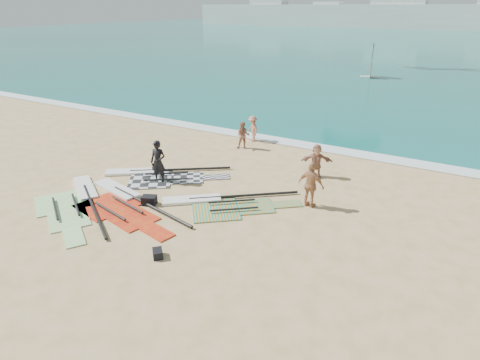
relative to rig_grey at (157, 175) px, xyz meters
The scene contains 16 objects.
ground 6.19m from the rig_grey, 45.30° to the right, with size 300.00×300.00×0.00m, color #D8B17E.
sea 127.67m from the rig_grey, 88.04° to the left, with size 300.00×240.00×0.06m, color #0D615C.
surf_line 9.02m from the rig_grey, 61.12° to the left, with size 300.00×1.20×0.04m, color white.
far_town 146.11m from the rig_grey, 94.46° to the left, with size 160.00×8.00×12.00m.
rig_grey is the anchor object (origin of this frame).
rig_green 3.99m from the rig_grey, 104.77° to the right, with size 5.50×4.70×0.20m.
rig_orange 4.39m from the rig_grey, 13.37° to the right, with size 5.43×4.42×0.20m.
rig_red 3.03m from the rig_grey, 76.83° to the right, with size 6.32×3.15×0.20m.
gear_bag_near 3.00m from the rig_grey, 55.02° to the right, with size 0.58×0.42×0.37m, color black.
gear_bag_far 6.91m from the rig_grey, 49.01° to the right, with size 0.44×0.31×0.27m, color black.
person_wetsuit 1.20m from the rig_grey, 38.76° to the right, with size 0.73×0.48×1.99m, color black.
beachgoer_left 5.88m from the rig_grey, 73.96° to the left, with size 0.76×0.59×1.57m, color #A46B52.
beachgoer_mid 7.28m from the rig_grey, 78.63° to the left, with size 1.00×0.58×1.55m, color #B9705A.
beachgoer_back 7.62m from the rig_grey, ahead, with size 1.12×0.47×1.92m, color tan.
beachgoer_right 7.67m from the rig_grey, 29.71° to the left, with size 1.49×0.47×1.60m, color #A36D53.
windsurfer_left 34.43m from the rig_grey, 86.73° to the left, with size 2.18×2.50×3.83m.
Camera 1 is at (8.00, -9.02, 7.55)m, focal length 30.00 mm.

